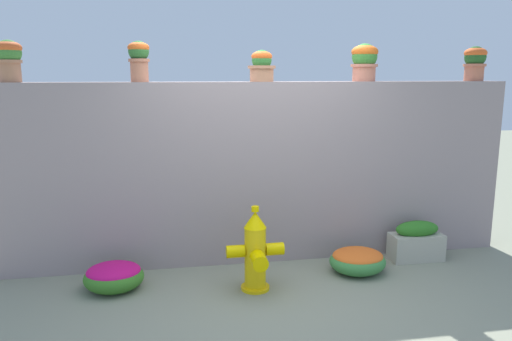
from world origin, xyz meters
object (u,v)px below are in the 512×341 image
potted_plant_1 (139,57)px  flower_bush_right (358,260)px  potted_plant_4 (475,61)px  potted_plant_2 (262,65)px  fire_hydrant (256,253)px  potted_plant_0 (9,57)px  flower_bush_left (114,276)px  planter_box (416,241)px  potted_plant_3 (364,60)px

potted_plant_1 → flower_bush_right: 3.04m
potted_plant_1 → flower_bush_right: (2.16, -0.58, -2.06)m
potted_plant_4 → flower_bush_right: (-1.56, -0.60, -2.05)m
potted_plant_2 → fire_hydrant: size_ratio=0.40×
potted_plant_1 → potted_plant_2: bearing=-0.2°
potted_plant_0 → potted_plant_4: bearing=0.1°
flower_bush_left → planter_box: planter_box is taller
potted_plant_3 → potted_plant_1: bearing=-179.2°
potted_plant_2 → planter_box: size_ratio=0.56×
potted_plant_0 → flower_bush_right: (3.38, -0.60, -2.06)m
potted_plant_2 → planter_box: potted_plant_2 is taller
potted_plant_1 → flower_bush_left: bearing=-117.5°
potted_plant_4 → potted_plant_1: bearing=-179.7°
potted_plant_4 → flower_bush_left: (-4.01, -0.59, -2.04)m
potted_plant_3 → planter_box: (0.54, -0.39, -1.98)m
potted_plant_3 → flower_bush_right: (-0.24, -0.62, -2.05)m
potted_plant_2 → fire_hydrant: potted_plant_2 is taller
fire_hydrant → flower_bush_left: fire_hydrant is taller
potted_plant_0 → flower_bush_left: size_ratio=0.71×
potted_plant_0 → flower_bush_left: potted_plant_0 is taller
potted_plant_0 → potted_plant_3: size_ratio=1.00×
potted_plant_3 → potted_plant_2: bearing=-178.1°
potted_plant_0 → flower_bush_right: size_ratio=0.69×
potted_plant_3 → flower_bush_left: bearing=-167.4°
flower_bush_left → potted_plant_2: bearing=20.1°
potted_plant_2 → flower_bush_left: potted_plant_2 is taller
potted_plant_2 → potted_plant_3: 1.15m
flower_bush_left → flower_bush_right: flower_bush_left is taller
potted_plant_2 → flower_bush_left: size_ratio=0.57×
potted_plant_1 → potted_plant_3: bearing=0.8°
flower_bush_left → planter_box: bearing=3.8°
planter_box → flower_bush_left: bearing=-176.2°
potted_plant_2 → potted_plant_4: potted_plant_4 is taller
potted_plant_3 → flower_bush_left: potted_plant_3 is taller
fire_hydrant → potted_plant_3: bearing=32.0°
flower_bush_right → potted_plant_3: bearing=68.9°
potted_plant_1 → potted_plant_4: (3.72, 0.02, -0.02)m
potted_plant_4 → fire_hydrant: potted_plant_4 is taller
potted_plant_3 → flower_bush_left: 3.44m
potted_plant_2 → flower_bush_right: (0.91, -0.58, -1.99)m
potted_plant_3 → flower_bush_left: size_ratio=0.71×
flower_bush_left → potted_plant_1: bearing=62.5°
potted_plant_1 → flower_bush_left: (-0.30, -0.57, -2.06)m
potted_plant_3 → fire_hydrant: bearing=-148.0°
potted_plant_4 → planter_box: bearing=-154.3°
potted_plant_0 → planter_box: (4.15, -0.37, -1.99)m
potted_plant_1 → planter_box: 3.56m
potted_plant_2 → potted_plant_1: bearing=179.8°
fire_hydrant → potted_plant_4: bearing=17.3°
fire_hydrant → planter_box: bearing=13.6°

